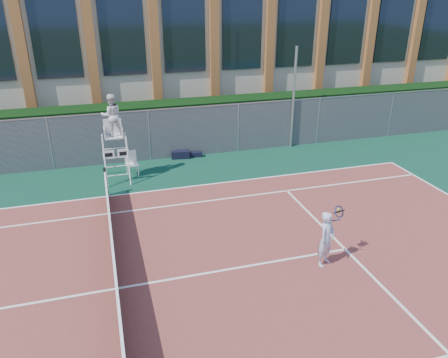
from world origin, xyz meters
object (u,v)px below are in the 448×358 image
object	(u,v)px
steel_pole	(293,99)
tennis_player	(327,239)
plastic_chair	(131,161)
umpire_chair	(112,118)

from	to	relation	value
steel_pole	tennis_player	bearing A→B (deg)	-108.80
plastic_chair	steel_pole	bearing A→B (deg)	10.50
steel_pole	plastic_chair	xyz separation A→B (m)	(-7.53, -1.40, -1.71)
plastic_chair	tennis_player	distance (m)	8.93
plastic_chair	tennis_player	bearing A→B (deg)	-60.37
umpire_chair	plastic_chair	size ratio (longest dim) A/B	3.42
umpire_chair	tennis_player	xyz separation A→B (m)	(5.00, -7.50, -1.68)
steel_pole	tennis_player	size ratio (longest dim) A/B	2.92
steel_pole	plastic_chair	distance (m)	7.85
steel_pole	umpire_chair	world-z (taller)	steel_pole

